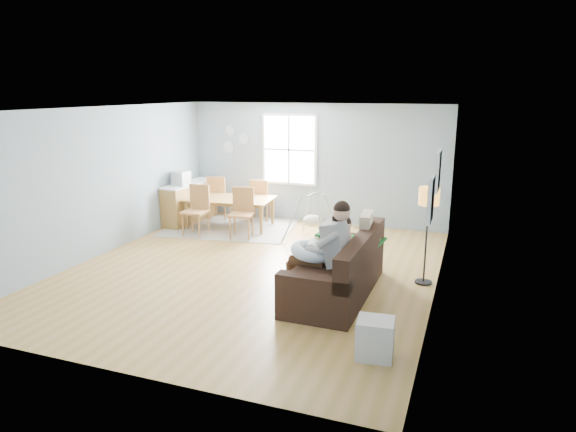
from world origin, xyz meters
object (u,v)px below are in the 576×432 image
at_px(father, 324,248).
at_px(toddler, 338,239).
at_px(storage_cube, 374,338).
at_px(chair_sw, 197,206).
at_px(chair_nw, 218,194).
at_px(baby_swing, 313,220).
at_px(counter, 190,202).
at_px(chair_se, 242,209).
at_px(dining_table, 230,213).
at_px(sofa, 340,273).
at_px(floor_lamp, 429,204).
at_px(monitor, 181,178).
at_px(chair_ne, 260,197).

xyz_separation_m(father, toddler, (0.06, 0.55, -0.02)).
bearing_deg(storage_cube, chair_sw, 139.58).
distance_m(chair_sw, chair_nw, 1.36).
distance_m(chair_sw, baby_swing, 2.45).
bearing_deg(toddler, counter, 146.52).
xyz_separation_m(chair_nw, baby_swing, (2.62, -0.93, -0.17)).
relative_size(toddler, chair_se, 0.87).
xyz_separation_m(storage_cube, counter, (-5.20, 4.71, 0.23)).
xyz_separation_m(storage_cube, dining_table, (-4.10, 4.56, 0.10)).
bearing_deg(chair_nw, baby_swing, -19.47).
relative_size(sofa, baby_swing, 2.17).
distance_m(floor_lamp, dining_table, 4.92).
height_order(dining_table, monitor, monitor).
bearing_deg(monitor, chair_ne, 31.14).
bearing_deg(sofa, storage_cube, -63.12).
relative_size(dining_table, baby_swing, 1.74).
bearing_deg(chair_ne, dining_table, -117.91).
relative_size(floor_lamp, chair_sw, 1.47).
bearing_deg(toddler, dining_table, 139.85).
distance_m(storage_cube, chair_ne, 6.48).
relative_size(father, chair_sw, 1.43).
bearing_deg(chair_se, baby_swing, 10.78).
bearing_deg(baby_swing, chair_nw, 160.53).
xyz_separation_m(chair_sw, chair_nw, (-0.22, 1.34, -0.02)).
relative_size(toddler, counter, 0.54).
bearing_deg(toddler, monitor, 149.59).
distance_m(sofa, chair_se, 3.53).
bearing_deg(chair_se, sofa, -40.67).
distance_m(chair_sw, monitor, 1.04).
bearing_deg(chair_nw, monitor, -124.18).
xyz_separation_m(floor_lamp, baby_swing, (-2.37, 1.66, -0.85)).
relative_size(father, monitor, 4.12).
xyz_separation_m(chair_nw, chair_ne, (1.00, 0.15, -0.03)).
relative_size(sofa, monitor, 6.39).
distance_m(chair_nw, chair_ne, 1.01).
bearing_deg(floor_lamp, baby_swing, 145.02).
distance_m(father, chair_nw, 5.33).
bearing_deg(toddler, floor_lamp, 29.16).
relative_size(chair_se, chair_nw, 1.01).
bearing_deg(monitor, baby_swing, -3.04).
bearing_deg(chair_nw, storage_cube, -47.68).
distance_m(storage_cube, baby_swing, 4.72).
height_order(floor_lamp, dining_table, floor_lamp).
relative_size(floor_lamp, chair_se, 1.49).
bearing_deg(father, chair_sw, 144.53).
xyz_separation_m(chair_ne, counter, (-1.50, -0.60, -0.10)).
height_order(toddler, floor_lamp, floor_lamp).
xyz_separation_m(toddler, monitor, (-4.28, 2.51, 0.28)).
bearing_deg(baby_swing, chair_sw, -170.19).
height_order(father, toddler, father).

